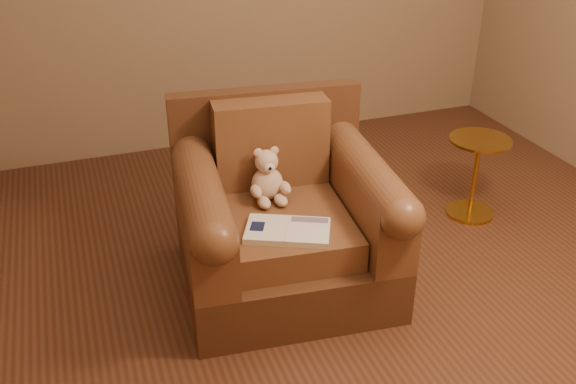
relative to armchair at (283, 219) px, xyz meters
name	(u,v)px	position (x,y,z in m)	size (l,w,h in m)	color
floor	(358,282)	(0.35, -0.18, -0.35)	(4.00, 4.00, 0.00)	#532E1C
armchair	(283,219)	(0.00, 0.00, 0.00)	(1.09, 1.04, 0.89)	#4E2D1A
teddy_bear	(268,180)	(-0.04, 0.09, 0.18)	(0.20, 0.22, 0.27)	beige
guidebook	(288,231)	(-0.06, -0.26, 0.10)	(0.44, 0.37, 0.03)	beige
side_table	(475,175)	(1.28, 0.23, -0.08)	(0.35, 0.35, 0.50)	gold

